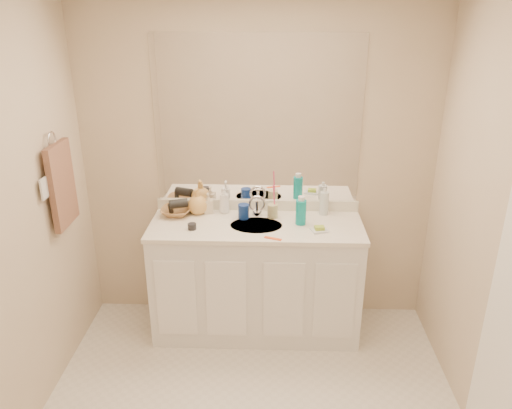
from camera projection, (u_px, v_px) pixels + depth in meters
The scene contains 24 objects.
wall_back at pixel (258, 169), 3.69m from camera, with size 2.60×0.02×2.40m, color beige.
vanity_cabinet at pixel (256, 279), 3.73m from camera, with size 1.50×0.55×0.85m, color white.
countertop at pixel (256, 226), 3.56m from camera, with size 1.52×0.57×0.03m, color white.
backsplash at pixel (257, 205), 3.78m from camera, with size 1.52×0.03×0.08m, color white.
sink_basin at pixel (256, 227), 3.54m from camera, with size 0.37×0.37×0.02m, color beige.
faucet at pixel (257, 208), 3.68m from camera, with size 0.02×0.02×0.11m, color silver.
mirror at pixel (258, 121), 3.54m from camera, with size 1.48×0.01×1.20m, color white.
blue_mug at pixel (244, 211), 3.63m from camera, with size 0.08×0.08×0.11m, color navy.
tan_cup at pixel (273, 211), 3.64m from camera, with size 0.08×0.08×0.10m, color #BFB886.
toothbrush at pixel (274, 198), 3.60m from camera, with size 0.01×0.01×0.22m, color #FB4277.
mouthwash_bottle at pixel (301, 212), 3.52m from camera, with size 0.08×0.08×0.18m, color #0C969A.
clear_pump_bottle at pixel (324, 203), 3.68m from camera, with size 0.07×0.07×0.18m, color silver.
soap_dish at pixel (319, 230), 3.44m from camera, with size 0.11×0.09×0.01m, color silver.
green_soap at pixel (319, 228), 3.43m from camera, with size 0.07×0.05×0.02m, color #97B82D.
orange_comb at pixel (273, 238), 3.33m from camera, with size 0.12×0.03×0.01m, color #ED4D19.
dark_jar at pixel (192, 226), 3.46m from camera, with size 0.06×0.06×0.04m, color black.
soap_bottle_white at pixel (224, 200), 3.71m from camera, with size 0.08×0.08×0.20m, color white.
soap_bottle_cream at pixel (208, 203), 3.71m from camera, with size 0.07×0.07×0.15m, color beige.
soap_bottle_yellow at pixel (198, 201), 3.69m from camera, with size 0.15×0.15×0.19m, color #D9A454.
wicker_basket at pixel (176, 211), 3.69m from camera, with size 0.22×0.22×0.05m, color olive.
hair_dryer at pixel (178, 204), 3.67m from camera, with size 0.07×0.07×0.13m, color black.
towel_ring at pixel (52, 140), 3.11m from camera, with size 0.11×0.11×0.01m, color silver.
hand_towel at pixel (62, 185), 3.22m from camera, with size 0.04×0.32×0.55m, color brown.
switch_plate at pixel (44, 188), 3.02m from camera, with size 0.01×0.09×0.13m, color white.
Camera 1 is at (0.11, -2.21, 2.35)m, focal length 35.00 mm.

